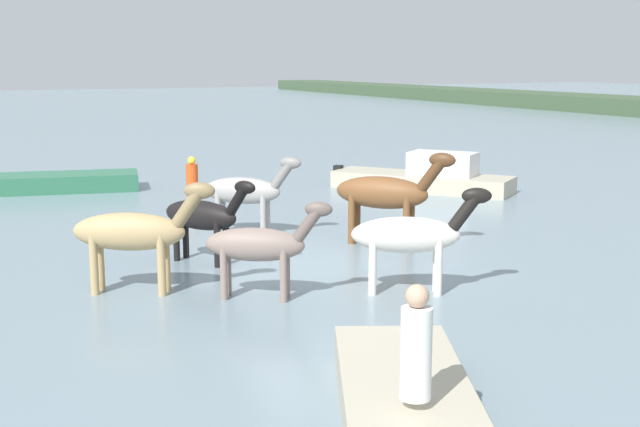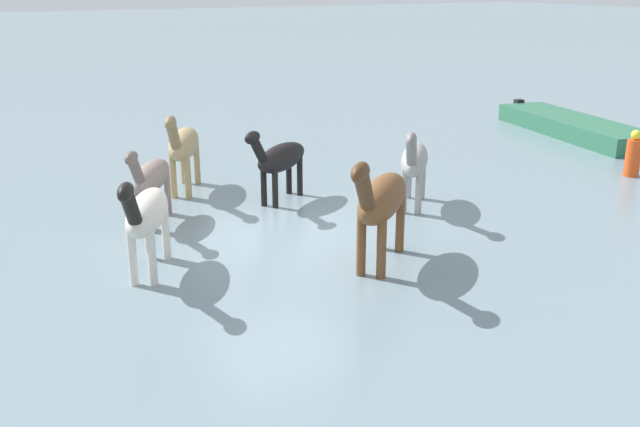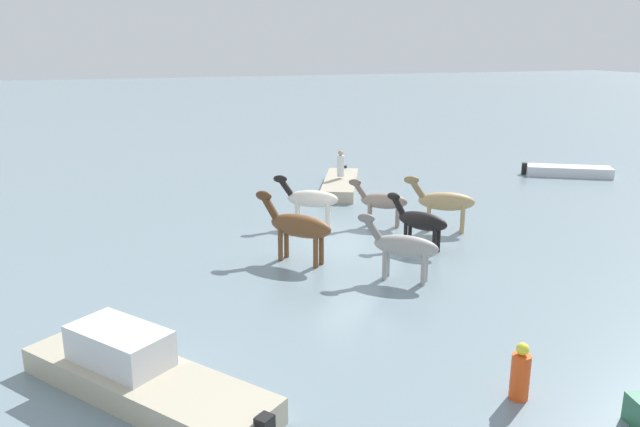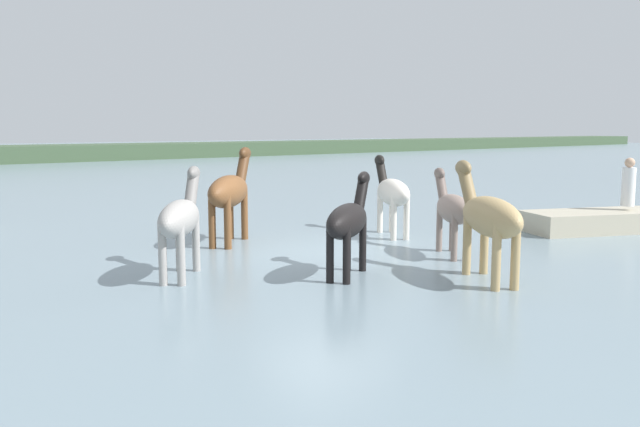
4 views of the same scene
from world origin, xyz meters
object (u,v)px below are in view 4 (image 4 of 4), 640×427
person_helmsman_aft (629,184)px  horse_chestnut_trailing (230,191)px  boat_motor_center (624,223)px  horse_dark_mare (489,217)px  horse_rear_stallion (392,192)px  horse_mid_herd (348,221)px  horse_lead (453,209)px  horse_dun_straggler (180,218)px

person_helmsman_aft → horse_chestnut_trailing: bearing=151.6°
boat_motor_center → horse_dark_mare: bearing=33.9°
person_helmsman_aft → horse_rear_stallion: bearing=148.6°
horse_mid_herd → horse_rear_stallion: horse_rear_stallion is taller
horse_lead → boat_motor_center: size_ratio=0.38×
horse_dark_mare → horse_mid_herd: bearing=71.3°
horse_lead → horse_mid_herd: bearing=124.8°
horse_dark_mare → boat_motor_center: size_ratio=0.46×
horse_mid_herd → person_helmsman_aft: (8.71, -0.60, 0.20)m
horse_dun_straggler → horse_chestnut_trailing: bearing=-4.8°
horse_dun_straggler → horse_dark_mare: size_ratio=0.85×
horse_dun_straggler → horse_rear_stallion: horse_rear_stallion is taller
horse_lead → horse_dark_mare: horse_dark_mare is taller
horse_chestnut_trailing → boat_motor_center: 9.71m
horse_chestnut_trailing → boat_motor_center: size_ratio=0.44×
horse_mid_herd → horse_lead: bearing=-31.3°
horse_dun_straggler → horse_rear_stallion: (5.87, 0.78, 0.01)m
horse_mid_herd → boat_motor_center: size_ratio=0.40×
horse_dun_straggler → horse_mid_herd: horse_dun_straggler is taller
horse_chestnut_trailing → horse_dark_mare: 5.94m
horse_dun_straggler → horse_dark_mare: horse_dark_mare is taller
horse_chestnut_trailing → horse_lead: (2.67, -3.99, -0.21)m
horse_dun_straggler → boat_motor_center: horse_dun_straggler is taller
boat_motor_center → horse_mid_herd: bearing=20.8°
horse_dun_straggler → horse_chestnut_trailing: (2.39, 2.31, 0.13)m
horse_chestnut_trailing → horse_rear_stallion: 3.80m
horse_dun_straggler → boat_motor_center: 11.16m
horse_mid_herd → boat_motor_center: bearing=-36.2°
horse_rear_stallion → horse_dark_mare: horse_dark_mare is taller
horse_lead → horse_rear_stallion: horse_rear_stallion is taller
horse_chestnut_trailing → boat_motor_center: horse_chestnut_trailing is taller
horse_dark_mare → boat_motor_center: bearing=-51.0°
horse_mid_herd → horse_dark_mare: size_ratio=0.87×
horse_chestnut_trailing → person_helmsman_aft: horse_chestnut_trailing is taller
horse_chestnut_trailing → horse_rear_stallion: size_ratio=1.01×
horse_lead → boat_motor_center: bearing=-62.5°
horse_mid_herd → horse_chestnut_trailing: horse_chestnut_trailing is taller
boat_motor_center → horse_dun_straggler: bearing=12.6°
horse_chestnut_trailing → boat_motor_center: (8.49, -4.61, -0.96)m
horse_mid_herd → horse_rear_stallion: 4.41m
horse_dun_straggler → horse_dark_mare: (3.79, -3.46, 0.06)m
horse_dark_mare → horse_lead: bearing=-5.9°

